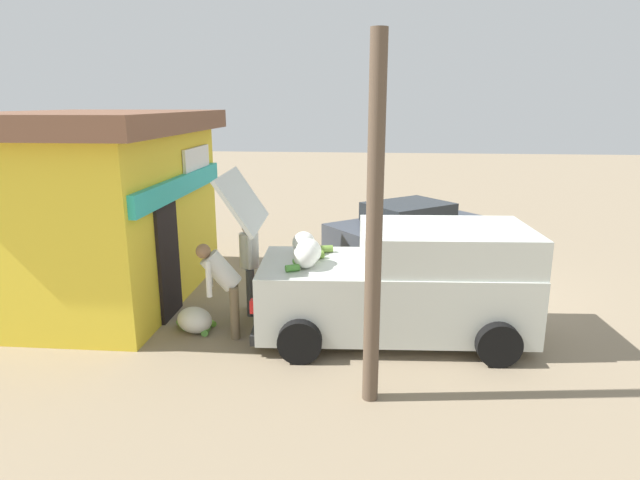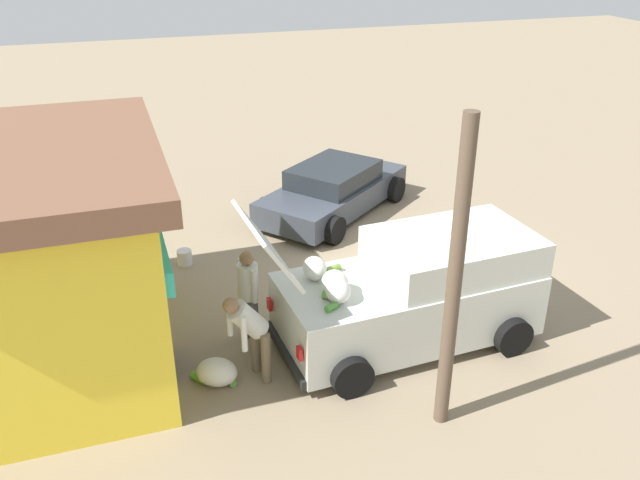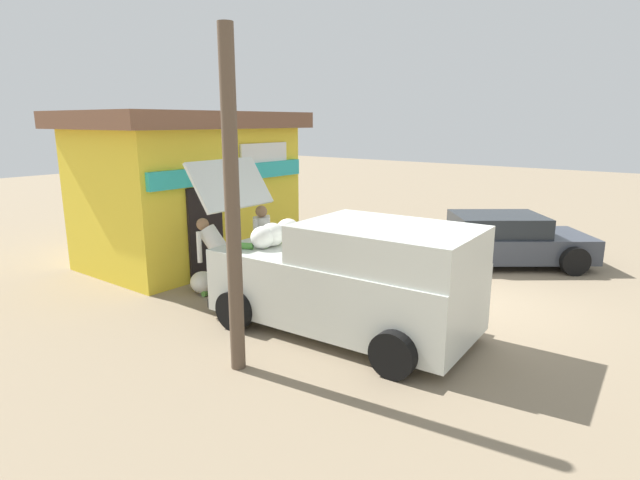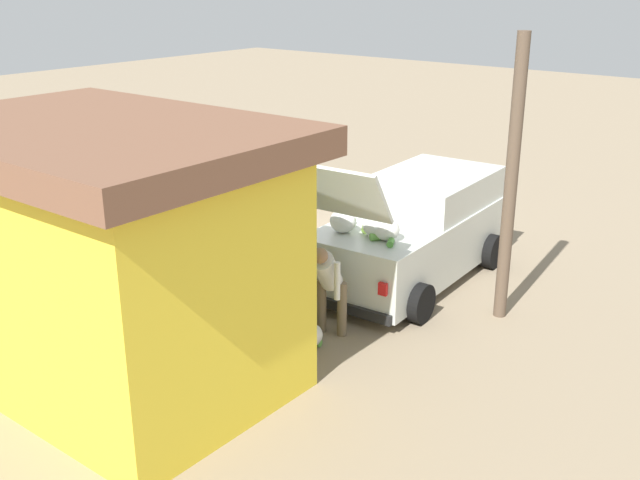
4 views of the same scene
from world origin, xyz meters
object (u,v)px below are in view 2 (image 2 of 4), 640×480
Objects in this scene: delivery_van at (416,291)px; paint_bucket at (185,257)px; vendor_standing at (248,291)px; storefront_bar at (51,257)px; unloaded_banana_pile at (217,372)px; customer_bending at (249,329)px; parked_sedan at (333,190)px.

paint_bucket is (3.86, 3.34, -0.76)m from delivery_van.
paint_bucket is at bearing 12.53° from vendor_standing.
storefront_bar reaches higher than unloaded_banana_pile.
storefront_bar is at bearing 77.26° from delivery_van.
vendor_standing is at bearing -11.67° from customer_bending.
paint_bucket is (3.12, 0.69, -0.83)m from vendor_standing.
customer_bending is 1.86× the size of unloaded_banana_pile.
parked_sedan is at bearing -34.17° from unloaded_banana_pile.
parked_sedan is at bearing -55.00° from storefront_bar.
delivery_van reaches higher than customer_bending.
storefront_bar is 1.05× the size of delivery_van.
customer_bending is at bearing 95.49° from delivery_van.
delivery_van is 3.47m from unloaded_banana_pile.
storefront_bar is 3.30× the size of customer_bending.
storefront_bar is at bearing 60.43° from customer_bending.
paint_bucket is (-1.60, 3.79, -0.41)m from parked_sedan.
delivery_van is at bearing -105.58° from vendor_standing.
storefront_bar reaches higher than customer_bending.
storefront_bar is 3.07m from vendor_standing.
parked_sedan is 6.63m from customer_bending.
unloaded_banana_pile is 4.05m from paint_bucket.
parked_sedan is 6.84m from unloaded_banana_pile.
vendor_standing is 3.30m from paint_bucket.
vendor_standing is at bearing -100.10° from storefront_bar.
paint_bucket is at bearing -40.42° from storefront_bar.
delivery_van is 2.86× the size of vendor_standing.
unloaded_banana_pile is at bearing -123.60° from storefront_bar.
vendor_standing is at bearing 146.76° from parked_sedan.
storefront_bar reaches higher than vendor_standing.
delivery_van is 5.49m from parked_sedan.
parked_sedan reaches higher than unloaded_banana_pile.
storefront_bar is 1.17× the size of parked_sedan.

